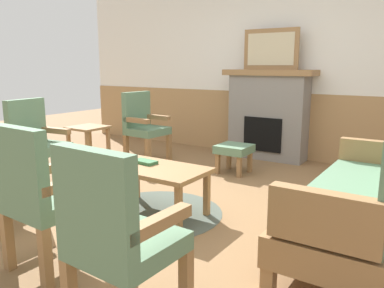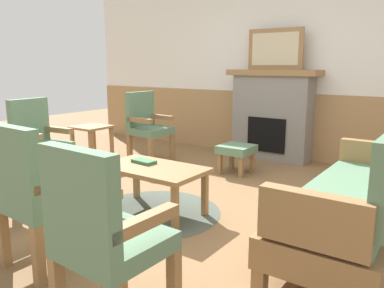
{
  "view_description": "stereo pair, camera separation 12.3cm",
  "coord_description": "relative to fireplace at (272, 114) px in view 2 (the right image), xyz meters",
  "views": [
    {
      "loc": [
        2.12,
        -2.87,
        1.34
      ],
      "look_at": [
        0.0,
        0.35,
        0.55
      ],
      "focal_mm": 36.12,
      "sensor_mm": 36.0,
      "label": 1
    },
    {
      "loc": [
        2.22,
        -2.81,
        1.34
      ],
      "look_at": [
        0.0,
        0.35,
        0.55
      ],
      "focal_mm": 36.12,
      "sensor_mm": 36.0,
      "label": 2
    }
  ],
  "objects": [
    {
      "name": "armchair_front_left",
      "position": [
        0.02,
        -3.78,
        -0.11
      ],
      "size": [
        0.5,
        0.5,
        0.98
      ],
      "color": "olive",
      "rests_on": "ground_plane"
    },
    {
      "name": "round_rug",
      "position": [
        -0.01,
        -2.6,
        -0.65
      ],
      "size": [
        1.24,
        1.24,
        0.01
      ],
      "primitive_type": "cylinder",
      "color": "#4C564C",
      "rests_on": "ground_plane"
    },
    {
      "name": "armchair_near_fireplace",
      "position": [
        -1.58,
        -2.71,
        -0.11
      ],
      "size": [
        0.53,
        0.53,
        0.98
      ],
      "color": "olive",
      "rests_on": "ground_plane"
    },
    {
      "name": "coffee_table",
      "position": [
        -0.01,
        -2.6,
        -0.27
      ],
      "size": [
        0.96,
        0.56,
        0.44
      ],
      "color": "olive",
      "rests_on": "ground_plane"
    },
    {
      "name": "wall_back",
      "position": [
        0.0,
        0.25,
        0.66
      ],
      "size": [
        7.2,
        0.14,
        2.7
      ],
      "color": "white",
      "rests_on": "ground_plane"
    },
    {
      "name": "book_on_table",
      "position": [
        -0.17,
        -2.55,
        -0.2
      ],
      "size": [
        0.24,
        0.14,
        0.03
      ],
      "primitive_type": "cube",
      "rotation": [
        0.0,
        0.0,
        -0.09
      ],
      "color": "#33663D",
      "rests_on": "coffee_table"
    },
    {
      "name": "couch",
      "position": [
        1.69,
        -2.36,
        -0.26
      ],
      "size": [
        0.7,
        1.8,
        0.98
      ],
      "color": "olive",
      "rests_on": "ground_plane"
    },
    {
      "name": "side_table",
      "position": [
        -1.79,
        -1.78,
        -0.22
      ],
      "size": [
        0.44,
        0.44,
        0.55
      ],
      "color": "olive",
      "rests_on": "ground_plane"
    },
    {
      "name": "armchair_front_center",
      "position": [
        0.86,
        -3.97,
        -0.11
      ],
      "size": [
        0.5,
        0.5,
        0.98
      ],
      "color": "olive",
      "rests_on": "ground_plane"
    },
    {
      "name": "framed_picture",
      "position": [
        0.0,
        0.0,
        0.91
      ],
      "size": [
        0.8,
        0.04,
        0.56
      ],
      "color": "olive",
      "rests_on": "fireplace"
    },
    {
      "name": "footstool",
      "position": [
        -0.04,
        -0.98,
        -0.37
      ],
      "size": [
        0.4,
        0.4,
        0.36
      ],
      "color": "olive",
      "rests_on": "ground_plane"
    },
    {
      "name": "armchair_by_window_left",
      "position": [
        -1.36,
        -1.17,
        -0.11
      ],
      "size": [
        0.51,
        0.51,
        0.98
      ],
      "color": "olive",
      "rests_on": "ground_plane"
    },
    {
      "name": "ground_plane",
      "position": [
        0.0,
        -2.35,
        -0.65
      ],
      "size": [
        14.0,
        14.0,
        0.0
      ],
      "primitive_type": "plane",
      "color": "olive"
    },
    {
      "name": "fireplace",
      "position": [
        0.0,
        0.0,
        0.0
      ],
      "size": [
        1.3,
        0.44,
        1.28
      ],
      "color": "gray",
      "rests_on": "ground_plane"
    }
  ]
}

